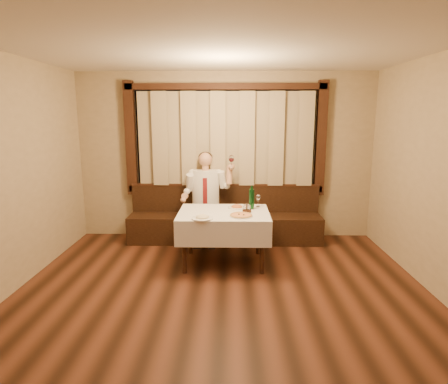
{
  "coord_description": "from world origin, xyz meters",
  "views": [
    {
      "loc": [
        0.11,
        -3.39,
        2.07
      ],
      "look_at": [
        0.0,
        1.9,
        1.0
      ],
      "focal_mm": 30.0,
      "sensor_mm": 36.0,
      "label": 1
    }
  ],
  "objects_px": {
    "banquette": "(225,222)",
    "green_bottle": "(252,199)",
    "dining_table": "(224,219)",
    "pasta_red": "(237,206)",
    "pasta_cream": "(202,216)",
    "seated_man": "(206,191)",
    "cruet_caddy": "(247,209)",
    "pizza": "(241,215)"
  },
  "relations": [
    {
      "from": "seated_man",
      "to": "pizza",
      "type": "bearing_deg",
      "value": -64.66
    },
    {
      "from": "cruet_caddy",
      "to": "pasta_red",
      "type": "bearing_deg",
      "value": 130.57
    },
    {
      "from": "dining_table",
      "to": "banquette",
      "type": "bearing_deg",
      "value": 90.0
    },
    {
      "from": "pasta_cream",
      "to": "dining_table",
      "type": "bearing_deg",
      "value": 54.07
    },
    {
      "from": "dining_table",
      "to": "pasta_cream",
      "type": "height_order",
      "value": "pasta_cream"
    },
    {
      "from": "banquette",
      "to": "seated_man",
      "type": "relative_size",
      "value": 2.13
    },
    {
      "from": "dining_table",
      "to": "cruet_caddy",
      "type": "bearing_deg",
      "value": -1.61
    },
    {
      "from": "dining_table",
      "to": "seated_man",
      "type": "height_order",
      "value": "seated_man"
    },
    {
      "from": "banquette",
      "to": "dining_table",
      "type": "bearing_deg",
      "value": -90.0
    },
    {
      "from": "green_bottle",
      "to": "seated_man",
      "type": "bearing_deg",
      "value": 133.33
    },
    {
      "from": "pizza",
      "to": "cruet_caddy",
      "type": "distance_m",
      "value": 0.24
    },
    {
      "from": "pasta_cream",
      "to": "seated_man",
      "type": "bearing_deg",
      "value": 91.87
    },
    {
      "from": "cruet_caddy",
      "to": "dining_table",
      "type": "bearing_deg",
      "value": -171.28
    },
    {
      "from": "banquette",
      "to": "cruet_caddy",
      "type": "distance_m",
      "value": 1.19
    },
    {
      "from": "pasta_red",
      "to": "seated_man",
      "type": "distance_m",
      "value": 0.87
    },
    {
      "from": "pizza",
      "to": "pasta_cream",
      "type": "height_order",
      "value": "pasta_cream"
    },
    {
      "from": "pasta_red",
      "to": "banquette",
      "type": "bearing_deg",
      "value": 103.26
    },
    {
      "from": "pasta_red",
      "to": "dining_table",
      "type": "bearing_deg",
      "value": -129.81
    },
    {
      "from": "pizza",
      "to": "pasta_cream",
      "type": "distance_m",
      "value": 0.53
    },
    {
      "from": "banquette",
      "to": "dining_table",
      "type": "distance_m",
      "value": 1.08
    },
    {
      "from": "pasta_red",
      "to": "seated_man",
      "type": "bearing_deg",
      "value": 125.45
    },
    {
      "from": "banquette",
      "to": "seated_man",
      "type": "distance_m",
      "value": 0.64
    },
    {
      "from": "pizza",
      "to": "pasta_red",
      "type": "distance_m",
      "value": 0.46
    },
    {
      "from": "pizza",
      "to": "green_bottle",
      "type": "bearing_deg",
      "value": 68.62
    },
    {
      "from": "banquette",
      "to": "green_bottle",
      "type": "height_order",
      "value": "green_bottle"
    },
    {
      "from": "green_bottle",
      "to": "cruet_caddy",
      "type": "bearing_deg",
      "value": -111.72
    },
    {
      "from": "pizza",
      "to": "seated_man",
      "type": "xyz_separation_m",
      "value": [
        -0.55,
        1.17,
        0.09
      ]
    },
    {
      "from": "banquette",
      "to": "pasta_cream",
      "type": "xyz_separation_m",
      "value": [
        -0.27,
        -1.4,
        0.49
      ]
    },
    {
      "from": "dining_table",
      "to": "pasta_cream",
      "type": "relative_size",
      "value": 4.41
    },
    {
      "from": "pizza",
      "to": "pasta_red",
      "type": "height_order",
      "value": "pasta_red"
    },
    {
      "from": "pasta_red",
      "to": "cruet_caddy",
      "type": "xyz_separation_m",
      "value": [
        0.14,
        -0.23,
        0.01
      ]
    },
    {
      "from": "pasta_cream",
      "to": "cruet_caddy",
      "type": "distance_m",
      "value": 0.7
    },
    {
      "from": "pasta_red",
      "to": "pasta_cream",
      "type": "distance_m",
      "value": 0.76
    },
    {
      "from": "seated_man",
      "to": "banquette",
      "type": "bearing_deg",
      "value": 16.16
    },
    {
      "from": "seated_man",
      "to": "cruet_caddy",
      "type": "bearing_deg",
      "value": -55.79
    },
    {
      "from": "dining_table",
      "to": "pasta_red",
      "type": "bearing_deg",
      "value": 50.19
    },
    {
      "from": "green_bottle",
      "to": "cruet_caddy",
      "type": "xyz_separation_m",
      "value": [
        -0.07,
        -0.18,
        -0.11
      ]
    },
    {
      "from": "green_bottle",
      "to": "cruet_caddy",
      "type": "distance_m",
      "value": 0.23
    },
    {
      "from": "pizza",
      "to": "pasta_cream",
      "type": "relative_size",
      "value": 1.09
    },
    {
      "from": "seated_man",
      "to": "pasta_red",
      "type": "bearing_deg",
      "value": -54.55
    },
    {
      "from": "pasta_red",
      "to": "cruet_caddy",
      "type": "bearing_deg",
      "value": -59.76
    },
    {
      "from": "banquette",
      "to": "cruet_caddy",
      "type": "relative_size",
      "value": 25.44
    }
  ]
}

